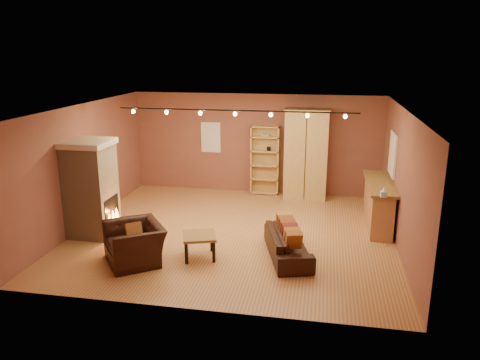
% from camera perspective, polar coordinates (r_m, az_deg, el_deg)
% --- Properties ---
extents(floor, '(7.00, 7.00, 0.00)m').
position_cam_1_polar(floor, '(10.56, -0.77, -6.47)').
color(floor, '#9E6638').
rests_on(floor, ground).
extents(ceiling, '(7.00, 7.00, 0.00)m').
position_cam_1_polar(ceiling, '(9.85, -0.83, 8.79)').
color(ceiling, brown).
rests_on(ceiling, back_wall).
extents(back_wall, '(7.00, 0.02, 2.80)m').
position_cam_1_polar(back_wall, '(13.24, 1.94, 4.42)').
color(back_wall, brown).
rests_on(back_wall, floor).
extents(left_wall, '(0.02, 6.50, 2.80)m').
position_cam_1_polar(left_wall, '(11.31, -18.48, 1.66)').
color(left_wall, brown).
rests_on(left_wall, floor).
extents(right_wall, '(0.02, 6.50, 2.80)m').
position_cam_1_polar(right_wall, '(10.06, 19.16, -0.07)').
color(right_wall, brown).
rests_on(right_wall, floor).
extents(fireplace, '(1.01, 0.98, 2.12)m').
position_cam_1_polar(fireplace, '(10.67, -17.68, -0.97)').
color(fireplace, tan).
rests_on(fireplace, floor).
extents(back_window, '(0.56, 0.04, 0.86)m').
position_cam_1_polar(back_window, '(13.44, -3.58, 5.22)').
color(back_window, white).
rests_on(back_window, back_wall).
extents(bookcase, '(0.80, 0.31, 1.95)m').
position_cam_1_polar(bookcase, '(13.18, 3.08, 2.53)').
color(bookcase, tan).
rests_on(bookcase, floor).
extents(armoire, '(1.21, 0.69, 2.46)m').
position_cam_1_polar(armoire, '(12.83, 8.05, 3.16)').
color(armoire, tan).
rests_on(armoire, floor).
extents(bar_counter, '(0.59, 2.20, 1.05)m').
position_cam_1_polar(bar_counter, '(11.29, 16.50, -2.76)').
color(bar_counter, tan).
rests_on(bar_counter, floor).
extents(tissue_box, '(0.12, 0.12, 0.21)m').
position_cam_1_polar(tissue_box, '(10.01, 17.11, -1.51)').
color(tissue_box, '#97CEF1').
rests_on(tissue_box, bar_counter).
extents(right_window, '(0.05, 0.90, 1.00)m').
position_cam_1_polar(right_window, '(11.34, 18.13, 3.03)').
color(right_window, white).
rests_on(right_window, right_wall).
extents(loveseat, '(0.98, 1.87, 0.75)m').
position_cam_1_polar(loveseat, '(9.33, 5.87, -7.14)').
color(loveseat, black).
rests_on(loveseat, floor).
extents(armchair, '(1.28, 1.37, 1.01)m').
position_cam_1_polar(armchair, '(9.25, -12.75, -6.79)').
color(armchair, black).
rests_on(armchair, floor).
extents(coffee_table, '(0.79, 0.79, 0.48)m').
position_cam_1_polar(coffee_table, '(9.26, -4.98, -7.06)').
color(coffee_table, olive).
rests_on(coffee_table, floor).
extents(track_rail, '(5.20, 0.09, 0.13)m').
position_cam_1_polar(track_rail, '(10.06, -0.60, 8.27)').
color(track_rail, black).
rests_on(track_rail, ceiling).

